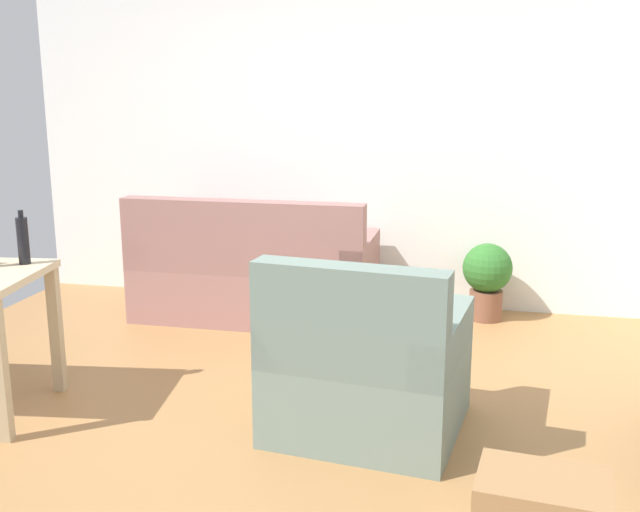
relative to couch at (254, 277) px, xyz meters
The scene contains 6 objects.
ground_plane 1.74m from the couch, 68.19° to the right, with size 5.20×4.40×0.02m, color #9E7042.
wall_rear 1.37m from the couch, 43.94° to the left, with size 5.20×0.10×2.70m, color white.
couch is the anchor object (origin of this frame).
potted_plant 1.71m from the couch, 10.52° to the left, with size 0.36×0.36×0.57m.
armchair 2.01m from the couch, 56.97° to the right, with size 1.00×0.95×0.92m.
bottle_dark 1.91m from the couch, 114.85° to the right, with size 0.06×0.06×0.29m.
Camera 1 is at (0.98, -3.52, 1.70)m, focal length 41.86 mm.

